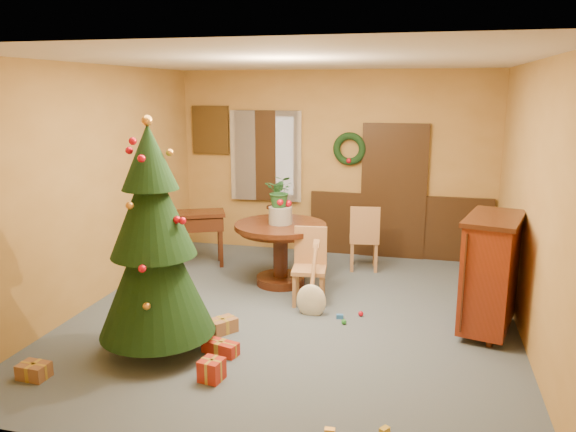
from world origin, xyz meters
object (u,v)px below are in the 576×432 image
(dining_table, at_px, (280,242))
(sideboard, at_px, (490,271))
(writing_desk, at_px, (193,225))
(christmas_tree, at_px, (154,244))
(chair_near, at_px, (310,263))

(dining_table, distance_m, sideboard, 2.75)
(writing_desk, relative_size, sideboard, 0.80)
(dining_table, xyz_separation_m, writing_desk, (-1.47, 0.49, 0.03))
(sideboard, bearing_deg, christmas_tree, -158.12)
(christmas_tree, bearing_deg, chair_near, 55.04)
(dining_table, xyz_separation_m, christmas_tree, (-0.69, -2.25, 0.53))
(christmas_tree, relative_size, writing_desk, 2.28)
(chair_near, height_order, writing_desk, chair_near)
(chair_near, height_order, sideboard, sideboard)
(christmas_tree, bearing_deg, sideboard, 21.88)
(sideboard, bearing_deg, writing_desk, 160.64)
(dining_table, distance_m, writing_desk, 1.55)
(dining_table, xyz_separation_m, chair_near, (0.51, -0.53, -0.09))
(dining_table, height_order, writing_desk, dining_table)
(christmas_tree, xyz_separation_m, writing_desk, (-0.78, 2.74, -0.50))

